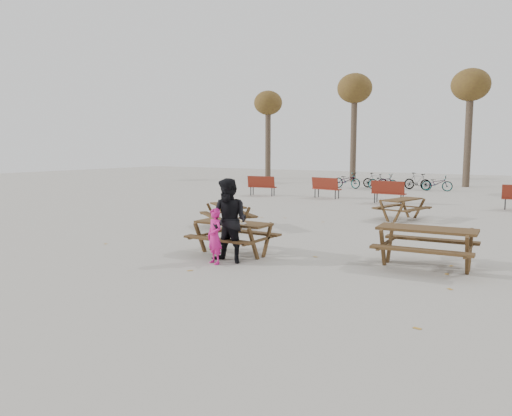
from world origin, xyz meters
The scene contains 14 objects.
ground centered at (0.00, 0.00, 0.00)m, with size 80.00×80.00×0.00m, color gray.
main_picnic_table centered at (0.00, 0.00, 0.59)m, with size 1.80×1.45×0.78m.
food_tray centered at (0.34, -0.15, 0.79)m, with size 0.18×0.11×0.04m, color silver.
bread_roll centered at (0.34, -0.15, 0.83)m, with size 0.14×0.06×0.05m, color tan.
soda_bottle centered at (-0.05, -0.16, 0.85)m, with size 0.07×0.07×0.17m.
child centered at (0.20, -0.98, 0.61)m, with size 0.44×0.29×1.21m, color #CF197E.
adult centered at (0.39, -0.72, 0.92)m, with size 0.90×0.70×1.85m, color black.
picnic_table_east centered at (4.16, 1.05, 0.42)m, with size 1.97×1.59×0.85m, color #382414, non-canonical shape.
picnic_table_north centered at (-2.36, 3.10, 0.37)m, with size 1.71×1.38×0.74m, color #382414, non-canonical shape.
picnic_table_far centered at (1.73, 7.78, 0.37)m, with size 1.70×1.37×0.73m, color #382414, non-canonical shape.
park_bench_row centered at (-1.43, 12.87, 0.52)m, with size 13.59×1.36×1.03m.
bicycle_row centered at (-2.58, 20.02, 0.48)m, with size 7.01×1.99×1.01m.
tree_row centered at (0.90, 25.15, 6.19)m, with size 32.17×3.52×8.26m.
fallen_leaves centered at (0.50, 2.50, 0.00)m, with size 11.00×11.00×0.01m, color #A87728, non-canonical shape.
Camera 1 is at (6.60, -9.46, 2.51)m, focal length 35.00 mm.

